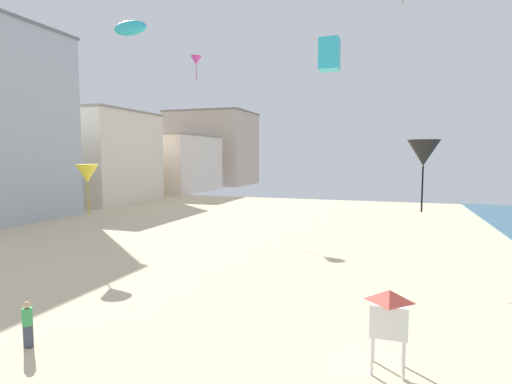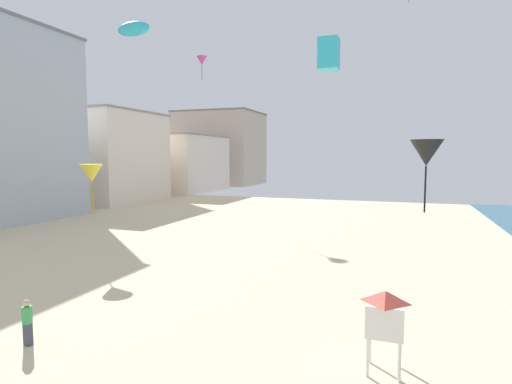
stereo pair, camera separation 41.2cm
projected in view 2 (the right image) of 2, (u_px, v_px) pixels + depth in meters
boardwalk_hotel_mid at (106, 157)px, 59.64m from camera, size 13.00×14.66×12.97m
boardwalk_hotel_far at (176, 163)px, 77.97m from camera, size 15.08×17.59×10.49m
boardwalk_hotel_distant at (220, 148)px, 96.69m from camera, size 18.25×15.65×16.77m
kite_flyer at (27, 320)px, 14.32m from camera, size 0.34×0.34×1.64m
lifeguard_stand at (385, 314)px, 12.47m from camera, size 1.10×1.10×2.55m
kite_black_delta at (426, 153)px, 21.88m from camera, size 1.72×1.72×3.90m
kite_cyan_parafoil at (134, 29)px, 25.00m from camera, size 2.26×0.63×0.88m
kite_cyan_box at (329, 54)px, 16.61m from camera, size 0.79×0.79×1.25m
kite_magenta_delta at (202, 61)px, 44.71m from camera, size 1.14×1.14×2.58m
kite_yellow_delta at (91, 173)px, 26.08m from camera, size 1.41×1.41×3.20m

